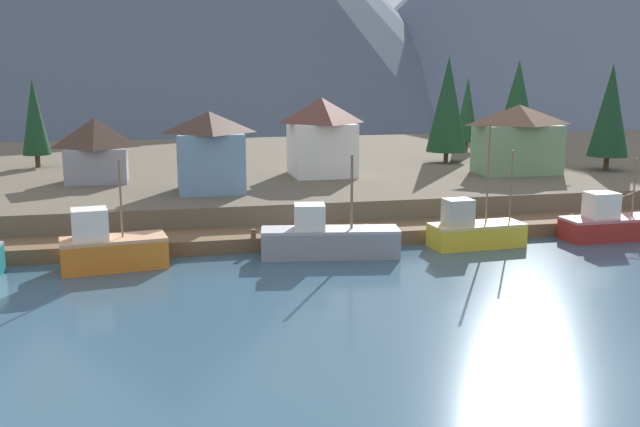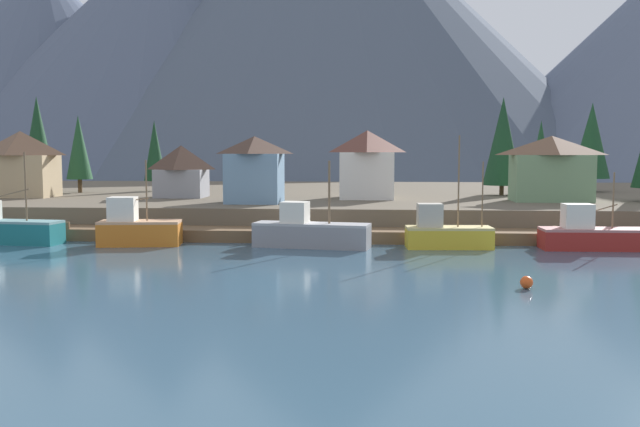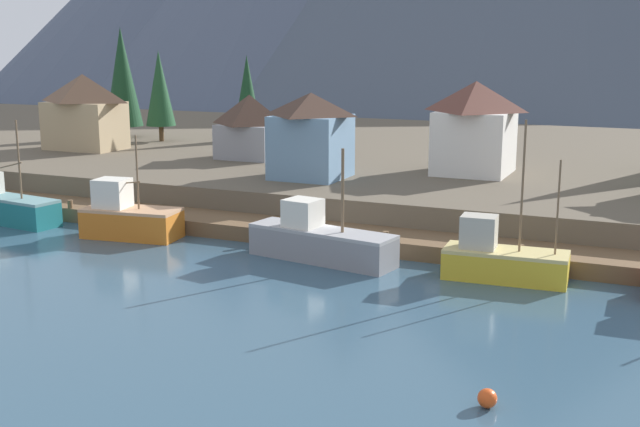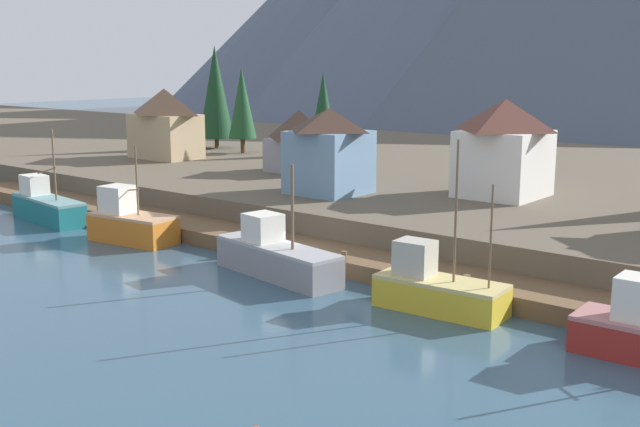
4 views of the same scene
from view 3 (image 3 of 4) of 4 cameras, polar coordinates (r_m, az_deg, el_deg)
ground_plane at (r=67.97m, az=7.05°, el=0.83°), size 400.00×400.00×1.00m
dock at (r=51.18m, az=1.13°, el=-1.64°), size 80.00×4.00×1.60m
shoreline_bank at (r=79.08m, az=9.65°, el=3.62°), size 400.00×56.00×2.50m
fishing_boat_teal at (r=61.63m, az=-21.56°, el=0.52°), size 8.84×3.33×7.44m
fishing_boat_orange at (r=54.25m, az=-13.53°, el=-0.27°), size 6.68×3.52×6.82m
fishing_boat_grey at (r=47.19m, az=-0.03°, el=-1.95°), size 9.37×3.84×6.80m
fishing_boat_yellow at (r=44.50m, az=12.82°, el=-3.21°), size 6.73×2.92×8.74m
house_grey at (r=71.89m, az=-5.04°, el=6.25°), size 5.47×4.52×5.69m
house_tan at (r=81.12m, az=-16.49°, el=7.03°), size 7.48×4.87×7.26m
house_white at (r=64.26m, az=11.00°, el=6.11°), size 5.89×6.36×7.26m
house_blue at (r=61.01m, az=-0.65°, el=5.65°), size 5.45×5.45×6.50m
conifer_mid_left at (r=85.86m, az=-11.39°, el=8.74°), size 3.09×3.09×9.42m
conifer_back_left at (r=90.71m, az=-13.94°, el=9.44°), size 4.06×4.06×11.87m
conifer_centre at (r=85.21m, az=-5.22°, el=8.63°), size 2.80×2.80×8.96m
channel_buoy at (r=29.48m, az=11.86°, el=-12.79°), size 0.70×0.70×0.70m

